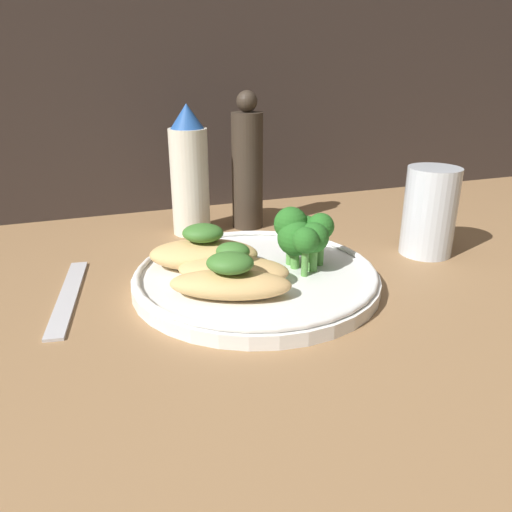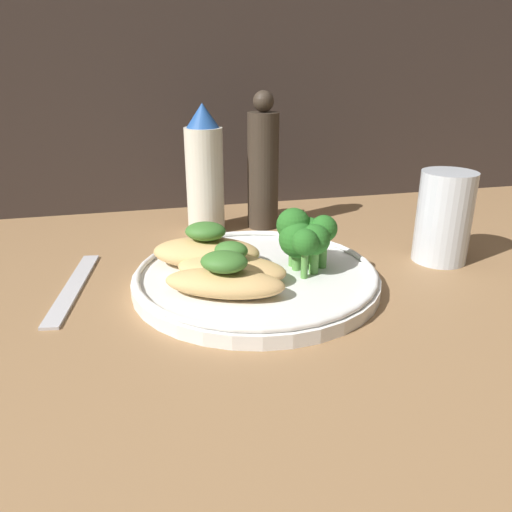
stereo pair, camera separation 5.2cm
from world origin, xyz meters
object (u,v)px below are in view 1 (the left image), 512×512
Objects in this scene: plate at (256,277)px; pepper_grinder at (247,167)px; drinking_glass at (430,212)px; broccoli_bunch at (303,234)px; sauce_bottle at (190,174)px.

pepper_grinder reaches higher than plate.
drinking_glass is (17.37, -17.73, -3.28)cm from pepper_grinder.
broccoli_bunch is 0.62× the size of drinking_glass.
pepper_grinder is (8.22, 0.00, 0.34)cm from sauce_bottle.
broccoli_bunch is 0.35× the size of pepper_grinder.
sauce_bottle reaches higher than drinking_glass.
pepper_grinder reaches higher than sauce_bottle.
broccoli_bunch is at bearing -1.66° from plate.
sauce_bottle is (-2.41, 19.64, 7.35)cm from plate.
sauce_bottle is at bearing 111.35° from broccoli_bunch.
drinking_glass is at bearing 4.71° from plate.
plate is 3.90× the size of broccoli_bunch.
sauce_bottle is (-7.74, 19.79, 3.08)cm from broccoli_bunch.
plate is 21.11cm from sauce_bottle.
drinking_glass is (25.59, -17.73, -2.94)cm from sauce_bottle.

